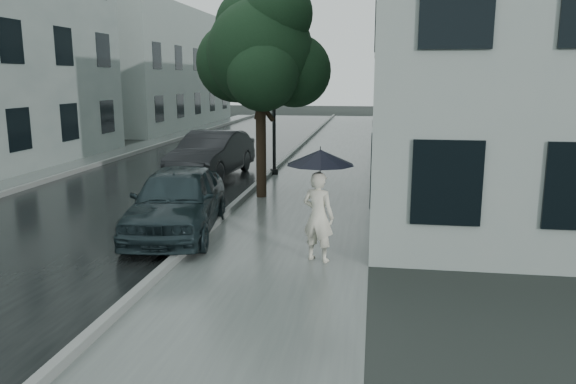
% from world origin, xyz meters
% --- Properties ---
extents(ground, '(120.00, 120.00, 0.00)m').
position_xyz_m(ground, '(0.00, 0.00, 0.00)').
color(ground, black).
rests_on(ground, ground).
extents(sidewalk, '(3.50, 60.00, 0.01)m').
position_xyz_m(sidewalk, '(0.25, 12.00, 0.00)').
color(sidewalk, slate).
rests_on(sidewalk, ground).
extents(kerb_near, '(0.15, 60.00, 0.15)m').
position_xyz_m(kerb_near, '(-1.57, 12.00, 0.07)').
color(kerb_near, slate).
rests_on(kerb_near, ground).
extents(asphalt_road, '(6.85, 60.00, 0.00)m').
position_xyz_m(asphalt_road, '(-5.08, 12.00, 0.00)').
color(asphalt_road, black).
rests_on(asphalt_road, ground).
extents(kerb_far, '(0.15, 60.00, 0.15)m').
position_xyz_m(kerb_far, '(-8.57, 12.00, 0.07)').
color(kerb_far, slate).
rests_on(kerb_far, ground).
extents(sidewalk_far, '(1.70, 60.00, 0.01)m').
position_xyz_m(sidewalk_far, '(-9.50, 12.00, 0.00)').
color(sidewalk_far, '#4C5451').
rests_on(sidewalk_far, ground).
extents(building_near, '(7.02, 36.00, 9.00)m').
position_xyz_m(building_near, '(5.47, 19.50, 4.50)').
color(building_near, gray).
rests_on(building_near, ground).
extents(building_far_b, '(7.02, 18.00, 8.00)m').
position_xyz_m(building_far_b, '(-13.77, 30.00, 4.00)').
color(building_far_b, gray).
rests_on(building_far_b, ground).
extents(pedestrian, '(0.73, 0.61, 1.70)m').
position_xyz_m(pedestrian, '(1.05, 1.70, 0.86)').
color(pedestrian, silver).
rests_on(pedestrian, sidewalk).
extents(umbrella, '(1.40, 1.40, 1.22)m').
position_xyz_m(umbrella, '(1.07, 1.70, 1.97)').
color(umbrella, black).
rests_on(umbrella, ground).
extents(street_tree, '(3.87, 3.52, 5.96)m').
position_xyz_m(street_tree, '(-1.15, 7.33, 4.07)').
color(street_tree, '#332619').
rests_on(street_tree, ground).
extents(lamp_post, '(0.85, 0.35, 5.14)m').
position_xyz_m(lamp_post, '(-1.60, 11.01, 2.94)').
color(lamp_post, black).
rests_on(lamp_post, ground).
extents(car_near, '(2.34, 4.57, 1.49)m').
position_xyz_m(car_near, '(-2.20, 3.11, 0.75)').
color(car_near, black).
rests_on(car_near, ground).
extents(car_far, '(2.06, 4.87, 1.56)m').
position_xyz_m(car_far, '(-3.50, 10.24, 0.79)').
color(car_far, black).
rests_on(car_far, ground).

